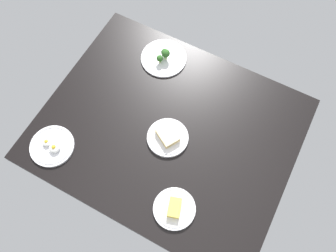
# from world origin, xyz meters

# --- Properties ---
(dining_table) EXTENTS (1.14, 0.93, 0.04)m
(dining_table) POSITION_xyz_m (0.00, 0.00, 0.02)
(dining_table) COLOR black
(dining_table) RESTS_ON ground
(plate_broccoli) EXTENTS (0.23, 0.23, 0.07)m
(plate_broccoli) POSITION_xyz_m (-0.20, 0.32, 0.05)
(plate_broccoli) COLOR silver
(plate_broccoli) RESTS_ON dining_table
(plate_sandwich) EXTENTS (0.19, 0.19, 0.05)m
(plate_sandwich) POSITION_xyz_m (0.02, -0.05, 0.05)
(plate_sandwich) COLOR silver
(plate_sandwich) RESTS_ON dining_table
(plate_cheese) EXTENTS (0.18, 0.18, 0.05)m
(plate_cheese) POSITION_xyz_m (0.20, -0.31, 0.05)
(plate_cheese) COLOR silver
(plate_cheese) RESTS_ON dining_table
(plate_eggs) EXTENTS (0.20, 0.20, 0.05)m
(plate_eggs) POSITION_xyz_m (-0.41, -0.32, 0.05)
(plate_eggs) COLOR silver
(plate_eggs) RESTS_ON dining_table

